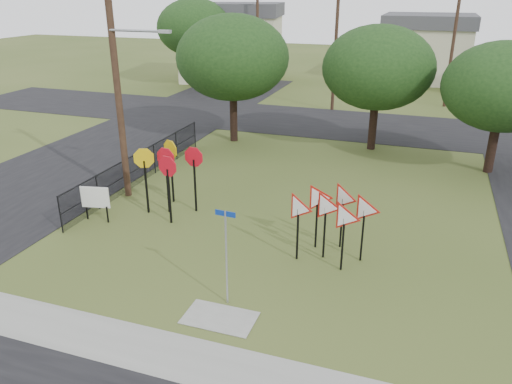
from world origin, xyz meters
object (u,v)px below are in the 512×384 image
at_px(street_name_sign, 226,252).
at_px(yield_sign_cluster, 332,209).
at_px(info_board, 95,198).
at_px(stop_sign_cluster, 169,165).

height_order(street_name_sign, yield_sign_cluster, street_name_sign).
relative_size(yield_sign_cluster, info_board, 2.16).
relative_size(stop_sign_cluster, yield_sign_cluster, 0.89).
xyz_separation_m(street_name_sign, info_board, (-6.92, 3.46, -0.74)).
relative_size(street_name_sign, info_board, 2.06).
bearing_deg(stop_sign_cluster, yield_sign_cluster, -12.65).
bearing_deg(stop_sign_cluster, info_board, -143.85).
distance_m(stop_sign_cluster, yield_sign_cluster, 7.01).
height_order(stop_sign_cluster, info_board, stop_sign_cluster).
bearing_deg(info_board, yield_sign_cluster, 1.16).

